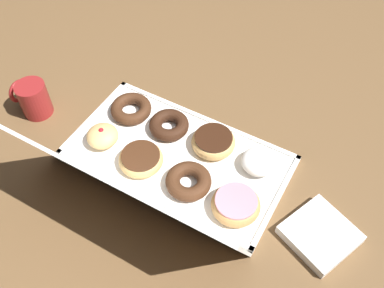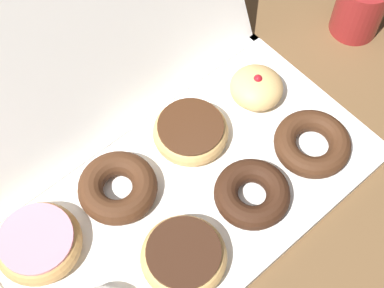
{
  "view_description": "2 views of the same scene",
  "coord_description": "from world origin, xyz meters",
  "views": [
    {
      "loc": [
        -0.36,
        0.57,
        0.91
      ],
      "look_at": [
        -0.03,
        -0.02,
        0.05
      ],
      "focal_mm": 40.27,
      "sensor_mm": 36.0,
      "label": 1
    },
    {
      "loc": [
        -0.22,
        -0.26,
        0.75
      ],
      "look_at": [
        0.05,
        0.04,
        0.05
      ],
      "focal_mm": 52.6,
      "sensor_mm": 36.0,
      "label": 2
    }
  ],
  "objects": [
    {
      "name": "chocolate_frosted_donut_1",
      "position": [
        -0.07,
        -0.07,
        0.03
      ],
      "size": [
        0.12,
        0.12,
        0.04
      ],
      "color": "tan",
      "rests_on": "donut_box"
    },
    {
      "name": "ground_plane",
      "position": [
        0.0,
        0.0,
        0.0
      ],
      "size": [
        3.0,
        3.0,
        0.0
      ],
      "primitive_type": "plane",
      "color": "brown"
    },
    {
      "name": "pink_frosted_donut_4",
      "position": [
        -0.2,
        0.07,
        0.03
      ],
      "size": [
        0.12,
        0.12,
        0.04
      ],
      "color": "tan",
      "rests_on": "donut_box"
    },
    {
      "name": "box_lid_open",
      "position": [
        0.0,
        0.21,
        0.13
      ],
      "size": [
        0.56,
        0.13,
        0.27
      ],
      "primitive_type": "cube",
      "rotation": [
        1.15,
        0.0,
        0.0
      ],
      "color": "white",
      "rests_on": "ground"
    },
    {
      "name": "chocolate_cake_ring_donut_3",
      "position": [
        0.19,
        -0.06,
        0.03
      ],
      "size": [
        0.11,
        0.11,
        0.03
      ],
      "color": "#472816",
      "rests_on": "donut_box"
    },
    {
      "name": "coffee_mug",
      "position": [
        0.43,
        0.06,
        0.05
      ],
      "size": [
        0.1,
        0.08,
        0.1
      ],
      "color": "maroon",
      "rests_on": "ground"
    },
    {
      "name": "chocolate_frosted_donut_6",
      "position": [
        0.07,
        0.07,
        0.03
      ],
      "size": [
        0.11,
        0.11,
        0.04
      ],
      "color": "tan",
      "rests_on": "donut_box"
    },
    {
      "name": "donut_box",
      "position": [
        0.0,
        0.0,
        0.01
      ],
      "size": [
        0.56,
        0.3,
        0.01
      ],
      "color": "white",
      "rests_on": "ground"
    },
    {
      "name": "chocolate_cake_ring_donut_2",
      "position": [
        0.07,
        -0.06,
        0.03
      ],
      "size": [
        0.11,
        0.11,
        0.03
      ],
      "color": "#381E11",
      "rests_on": "donut_box"
    },
    {
      "name": "jelly_filled_donut_7",
      "position": [
        0.2,
        0.06,
        0.03
      ],
      "size": [
        0.08,
        0.08,
        0.05
      ],
      "color": "#E5B770",
      "rests_on": "donut_box"
    },
    {
      "name": "chocolate_cake_ring_donut_5",
      "position": [
        -0.07,
        0.07,
        0.03
      ],
      "size": [
        0.11,
        0.11,
        0.04
      ],
      "color": "#472816",
      "rests_on": "donut_box"
    }
  ]
}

